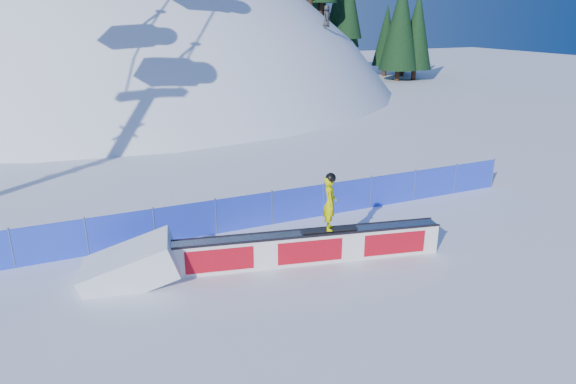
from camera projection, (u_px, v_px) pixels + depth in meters
name	position (u px, v px, depth m)	size (l,w,h in m)	color
ground	(302.00, 290.00, 13.58)	(160.00, 160.00, 0.00)	white
snow_hill	(134.00, 256.00, 55.72)	(64.00, 64.00, 64.00)	white
safety_fence	(245.00, 212.00, 17.26)	(22.05, 0.05, 1.30)	blue
rail_box	(308.00, 247.00, 14.98)	(7.95, 2.18, 0.96)	white
snow_ramp	(132.00, 279.00, 14.14)	(2.49, 1.66, 0.93)	white
snowboarder	(330.00, 202.00, 14.67)	(1.69, 0.70, 1.74)	black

